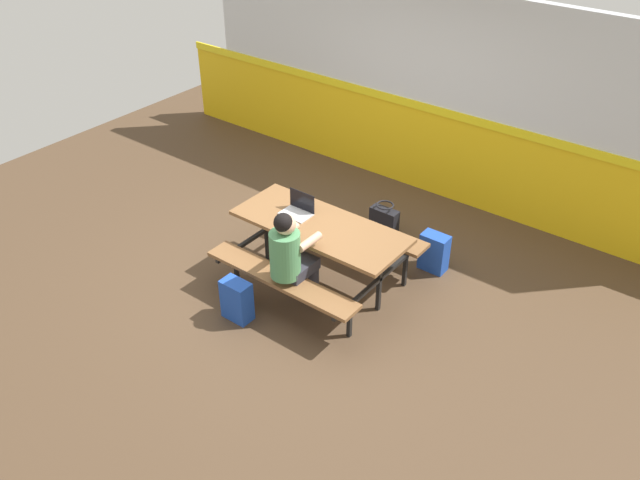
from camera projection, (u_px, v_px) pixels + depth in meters
ground_plane at (300, 273)px, 7.35m from camera, size 10.00×10.00×0.02m
accent_backdrop at (424, 97)px, 8.30m from camera, size 8.00×0.14×2.60m
picnic_table_main at (320, 238)px, 6.88m from camera, size 1.85×1.55×0.74m
student_nearer at (290, 255)px, 6.41m from camera, size 0.36×0.53×1.21m
laptop_silver at (298, 209)px, 6.95m from camera, size 0.32×0.22×0.22m
backpack_dark at (237, 300)px, 6.61m from camera, size 0.30×0.22×0.44m
tote_bag_bright at (384, 222)px, 7.86m from camera, size 0.34×0.21×0.43m
satchel_spare at (434, 252)px, 7.29m from camera, size 0.30×0.22×0.44m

